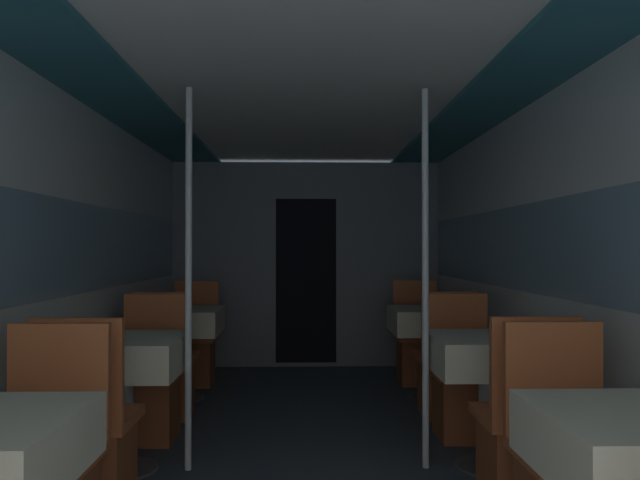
{
  "coord_description": "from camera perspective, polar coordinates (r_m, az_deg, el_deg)",
  "views": [
    {
      "loc": [
        -0.02,
        -1.2,
        1.25
      ],
      "look_at": [
        0.07,
        2.15,
        1.3
      ],
      "focal_mm": 35.0,
      "sensor_mm": 36.0,
      "label": 1
    }
  ],
  "objects": [
    {
      "name": "support_pole_right_1",
      "position": [
        3.62,
        9.61,
        -3.41
      ],
      "size": [
        0.04,
        0.04,
        2.17
      ],
      "color": "silver",
      "rests_on": "ground_plane"
    },
    {
      "name": "wall_left",
      "position": [
        4.04,
        -22.04,
        -2.78
      ],
      "size": [
        0.05,
        7.96,
        2.17
      ],
      "color": "silver",
      "rests_on": "ground_plane"
    },
    {
      "name": "ceiling_panel",
      "position": [
        3.9,
        -1.16,
        13.45
      ],
      "size": [
        2.88,
        7.96,
        0.07
      ],
      "color": "white",
      "rests_on": "wall_left"
    },
    {
      "name": "chair_left_far_1",
      "position": [
        4.35,
        -15.39,
        -13.47
      ],
      "size": [
        0.42,
        0.42,
        0.94
      ],
      "rotation": [
        0.0,
        0.0,
        3.14
      ],
      "color": "brown",
      "rests_on": "ground_plane"
    },
    {
      "name": "chair_right_far_1",
      "position": [
        4.36,
        12.97,
        -13.45
      ],
      "size": [
        0.42,
        0.42,
        0.94
      ],
      "rotation": [
        0.0,
        0.0,
        3.14
      ],
      "color": "brown",
      "rests_on": "ground_plane"
    },
    {
      "name": "chair_left_far_2",
      "position": [
        5.95,
        -11.47,
        -10.03
      ],
      "size": [
        0.42,
        0.42,
        0.94
      ],
      "rotation": [
        0.0,
        0.0,
        3.14
      ],
      "color": "brown",
      "rests_on": "ground_plane"
    },
    {
      "name": "chair_right_near_2",
      "position": [
        4.86,
        11.39,
        -12.13
      ],
      "size": [
        0.42,
        0.42,
        0.94
      ],
      "color": "brown",
      "rests_on": "ground_plane"
    },
    {
      "name": "dining_table_right_2",
      "position": [
        5.35,
        10.02,
        -7.58
      ],
      "size": [
        0.65,
        0.65,
        0.75
      ],
      "color": "#4C4C51",
      "rests_on": "ground_plane"
    },
    {
      "name": "chair_right_near_1",
      "position": [
        3.31,
        18.11,
        -17.58
      ],
      "size": [
        0.42,
        0.42,
        0.94
      ],
      "color": "brown",
      "rests_on": "ground_plane"
    },
    {
      "name": "chair_left_near_2",
      "position": [
        4.85,
        -13.86,
        -12.14
      ],
      "size": [
        0.42,
        0.42,
        0.94
      ],
      "color": "brown",
      "rests_on": "ground_plane"
    },
    {
      "name": "support_pole_left_1",
      "position": [
        3.62,
        -11.93,
        -3.4
      ],
      "size": [
        0.04,
        0.04,
        2.17
      ],
      "color": "silver",
      "rests_on": "ground_plane"
    },
    {
      "name": "chair_right_far_2",
      "position": [
        5.95,
        8.93,
        -10.03
      ],
      "size": [
        0.42,
        0.42,
        0.94
      ],
      "rotation": [
        0.0,
        0.0,
        3.14
      ],
      "color": "brown",
      "rests_on": "ground_plane"
    },
    {
      "name": "chair_left_near_1",
      "position": [
        3.3,
        -20.38,
        -17.63
      ],
      "size": [
        0.42,
        0.42,
        0.94
      ],
      "color": "brown",
      "rests_on": "ground_plane"
    },
    {
      "name": "bulkhead_far",
      "position": [
        6.65,
        -1.29,
        -2.25
      ],
      "size": [
        2.82,
        0.09,
        2.17
      ],
      "color": "slate",
      "rests_on": "ground_plane"
    },
    {
      "name": "wall_right",
      "position": [
        4.06,
        19.64,
        -2.78
      ],
      "size": [
        0.05,
        7.96,
        2.17
      ],
      "color": "silver",
      "rests_on": "ground_plane"
    },
    {
      "name": "dining_table_right_1",
      "position": [
        3.76,
        15.14,
        -10.49
      ],
      "size": [
        0.65,
        0.65,
        0.75
      ],
      "color": "#4C4C51",
      "rests_on": "ground_plane"
    },
    {
      "name": "dining_table_left_2",
      "position": [
        5.35,
        -12.53,
        -7.58
      ],
      "size": [
        0.65,
        0.65,
        0.75
      ],
      "color": "#4C4C51",
      "rests_on": "ground_plane"
    },
    {
      "name": "dining_table_left_1",
      "position": [
        3.75,
        -17.5,
        -10.5
      ],
      "size": [
        0.65,
        0.65,
        0.75
      ],
      "color": "#4C4C51",
      "rests_on": "ground_plane"
    }
  ]
}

